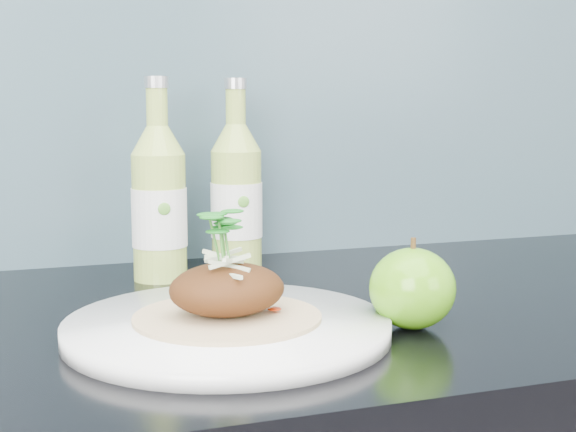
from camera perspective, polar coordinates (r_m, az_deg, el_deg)
name	(u,v)px	position (r m, az deg, el deg)	size (l,w,h in m)	color
subway_backsplash	(196,0)	(1.12, -6.59, 15.04)	(4.00, 0.02, 0.70)	#719EB2
dinner_plate	(227,327)	(0.75, -4.33, -7.91)	(0.38, 0.38, 0.02)	white
pork_taco	(227,287)	(0.74, -4.36, -5.08)	(0.17, 0.17, 0.10)	tan
green_apple	(412,288)	(0.77, 8.83, -5.11)	(0.09, 0.09, 0.09)	#448E0F
cider_bottle_left	(159,204)	(0.98, -9.16, 0.88)	(0.09, 0.09, 0.24)	#A4C251
cider_bottle_right	(236,197)	(1.03, -3.69, 1.35)	(0.08, 0.08, 0.24)	#A1BD4E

